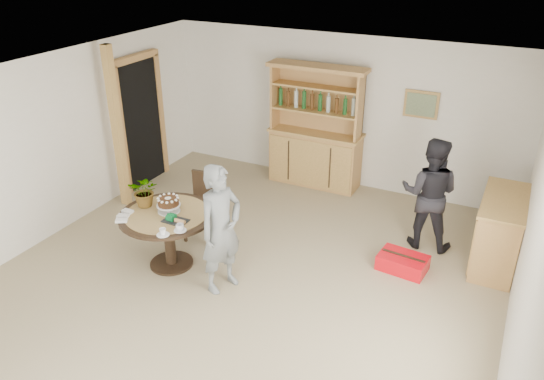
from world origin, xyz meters
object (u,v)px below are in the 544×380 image
at_px(dining_chair, 204,202).
at_px(red_suitcase, 403,263).
at_px(adult_person, 429,194).
at_px(sideboard, 499,232).
at_px(dining_table, 168,224).
at_px(teen_boy, 221,229).
at_px(hutch, 316,145).

relative_size(dining_chair, red_suitcase, 1.48).
bearing_deg(red_suitcase, adult_person, 88.30).
relative_size(sideboard, dining_table, 1.05).
height_order(teen_boy, red_suitcase, teen_boy).
bearing_deg(dining_table, hutch, 77.09).
bearing_deg(adult_person, dining_table, 32.53).
xyz_separation_m(sideboard, dining_table, (-3.76, -1.90, 0.13)).
distance_m(dining_table, adult_person, 3.45).
xyz_separation_m(hutch, red_suitcase, (2.01, -1.92, -0.59)).
height_order(sideboard, adult_person, adult_person).
relative_size(sideboard, dining_chair, 1.33).
relative_size(hutch, sideboard, 1.62).
distance_m(hutch, dining_chair, 2.43).
xyz_separation_m(dining_table, red_suitcase, (2.73, 1.22, -0.50)).
bearing_deg(red_suitcase, dining_table, -149.82).
height_order(sideboard, dining_chair, dining_chair).
xyz_separation_m(teen_boy, adult_person, (1.98, 2.06, -0.02)).
bearing_deg(dining_chair, sideboard, 9.82).
xyz_separation_m(dining_chair, red_suitcase, (2.74, 0.40, -0.43)).
bearing_deg(dining_table, adult_person, 34.71).
distance_m(dining_table, red_suitcase, 3.03).
relative_size(hutch, dining_table, 1.70).
xyz_separation_m(teen_boy, red_suitcase, (1.88, 1.32, -0.70)).
relative_size(dining_chair, adult_person, 0.60).
distance_m(teen_boy, adult_person, 2.86).
height_order(sideboard, dining_table, sideboard).
distance_m(hutch, red_suitcase, 2.84).
bearing_deg(dining_chair, hutch, 66.45).
bearing_deg(sideboard, dining_table, -153.16).
bearing_deg(red_suitcase, sideboard, 39.32).
xyz_separation_m(dining_chair, adult_person, (2.84, 1.13, 0.25)).
distance_m(dining_table, dining_chair, 0.83).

